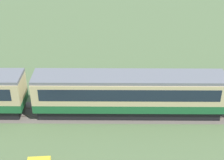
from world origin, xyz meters
The scene contains 3 objects.
ground_plane centered at (0.00, 0.00, 0.00)m, with size 600.00×600.00×0.00m, color #566B42.
passenger_train centered at (-3.02, -0.32, 2.28)m, with size 73.97×3.02×4.10m.
railway_track centered at (-5.45, -0.32, 0.01)m, with size 112.41×3.60×0.04m.
Camera 1 is at (4.68, -27.60, 18.93)m, focal length 55.00 mm.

